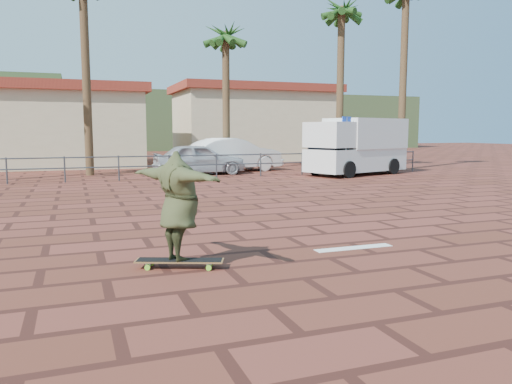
# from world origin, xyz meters

# --- Properties ---
(ground) EXTENTS (120.00, 120.00, 0.00)m
(ground) POSITION_xyz_m (0.00, 0.00, 0.00)
(ground) COLOR maroon
(ground) RESTS_ON ground
(paint_stripe) EXTENTS (1.40, 0.22, 0.01)m
(paint_stripe) POSITION_xyz_m (0.70, -1.20, 0.00)
(paint_stripe) COLOR white
(paint_stripe) RESTS_ON ground
(guardrail) EXTENTS (24.06, 0.06, 1.00)m
(guardrail) POSITION_xyz_m (0.00, 12.00, 0.68)
(guardrail) COLOR #47494F
(guardrail) RESTS_ON ground
(palm_center) EXTENTS (2.40, 2.40, 7.75)m
(palm_center) POSITION_xyz_m (3.50, 15.50, 6.36)
(palm_center) COLOR brown
(palm_center) RESTS_ON ground
(palm_right) EXTENTS (2.40, 2.40, 9.05)m
(palm_right) POSITION_xyz_m (9.00, 14.00, 7.58)
(palm_right) COLOR brown
(palm_right) RESTS_ON ground
(building_west) EXTENTS (12.60, 7.60, 4.50)m
(building_west) POSITION_xyz_m (-6.00, 22.00, 2.28)
(building_west) COLOR beige
(building_west) RESTS_ON ground
(building_east) EXTENTS (10.60, 6.60, 5.00)m
(building_east) POSITION_xyz_m (8.00, 24.00, 2.54)
(building_east) COLOR beige
(building_east) RESTS_ON ground
(hill_front) EXTENTS (70.00, 18.00, 6.00)m
(hill_front) POSITION_xyz_m (0.00, 50.00, 3.00)
(hill_front) COLOR #384C28
(hill_front) RESTS_ON ground
(longboard) EXTENTS (1.27, 0.71, 0.12)m
(longboard) POSITION_xyz_m (-2.30, -1.41, 0.10)
(longboard) COLOR olive
(longboard) RESTS_ON ground
(skateboarder) EXTENTS (1.28, 1.96, 1.56)m
(skateboarder) POSITION_xyz_m (-2.30, -1.41, 0.90)
(skateboarder) COLOR #383E21
(skateboarder) RESTS_ON longboard
(campervan) EXTENTS (5.26, 3.48, 2.52)m
(campervan) POSITION_xyz_m (8.38, 11.30, 1.33)
(campervan) COLOR silver
(campervan) RESTS_ON ground
(car_silver) EXTENTS (4.13, 1.69, 1.40)m
(car_silver) POSITION_xyz_m (1.67, 13.71, 0.70)
(car_silver) COLOR #A9ABB0
(car_silver) RESTS_ON ground
(car_white) EXTENTS (5.16, 2.59, 1.62)m
(car_white) POSITION_xyz_m (3.61, 14.95, 0.81)
(car_white) COLOR white
(car_white) RESTS_ON ground
(street_sign) EXTENTS (0.50, 0.21, 2.56)m
(street_sign) POSITION_xyz_m (7.06, 10.00, 1.79)
(street_sign) COLOR gray
(street_sign) RESTS_ON ground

